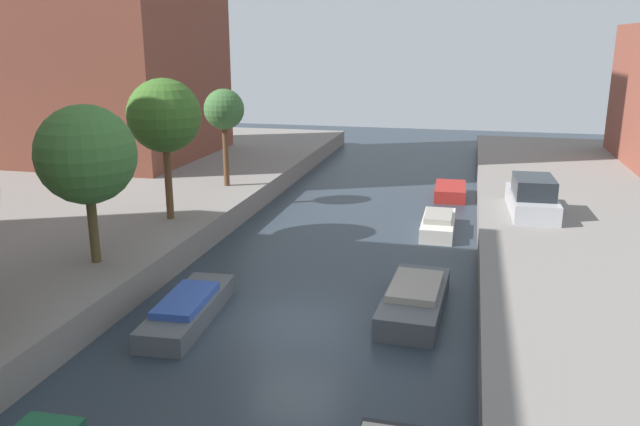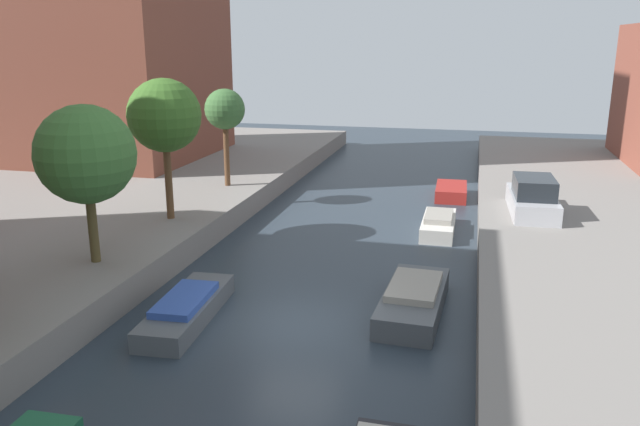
% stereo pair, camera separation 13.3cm
% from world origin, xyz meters
% --- Properties ---
extents(ground_plane, '(84.00, 84.00, 0.00)m').
position_xyz_m(ground_plane, '(0.00, 0.00, 0.00)').
color(ground_plane, '#28333D').
extents(street_tree_3, '(3.03, 3.03, 4.94)m').
position_xyz_m(street_tree_3, '(-6.79, 0.97, 4.41)').
color(street_tree_3, '#4F4224').
rests_on(street_tree_3, quay_left).
extents(street_tree_4, '(2.78, 2.78, 5.42)m').
position_xyz_m(street_tree_4, '(-6.79, 6.12, 5.00)').
color(street_tree_4, brown).
rests_on(street_tree_4, quay_left).
extents(street_tree_5, '(1.89, 1.89, 4.60)m').
position_xyz_m(street_tree_5, '(-6.79, 12.09, 4.59)').
color(street_tree_5, brown).
rests_on(street_tree_5, quay_left).
extents(parked_car, '(1.87, 4.31, 1.53)m').
position_xyz_m(parked_car, '(7.05, 10.24, 1.63)').
color(parked_car, '#B7B7BC').
rests_on(parked_car, quay_right).
extents(moored_boat_left_2, '(1.64, 4.62, 0.77)m').
position_xyz_m(moored_boat_left_2, '(-3.08, -0.37, 0.34)').
color(moored_boat_left_2, '#4C5156').
rests_on(moored_boat_left_2, ground_plane).
extents(moored_boat_right_3, '(1.87, 4.56, 0.86)m').
position_xyz_m(moored_boat_right_3, '(3.17, 1.72, 0.38)').
color(moored_boat_right_3, '#4C5156').
rests_on(moored_boat_right_3, ground_plane).
extents(moored_boat_right_4, '(1.30, 3.71, 0.82)m').
position_xyz_m(moored_boat_right_4, '(3.39, 10.01, 0.36)').
color(moored_boat_right_4, beige).
rests_on(moored_boat_right_4, ground_plane).
extents(moored_boat_right_5, '(1.58, 3.07, 0.63)m').
position_xyz_m(moored_boat_right_5, '(3.65, 16.26, 0.31)').
color(moored_boat_right_5, maroon).
rests_on(moored_boat_right_5, ground_plane).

